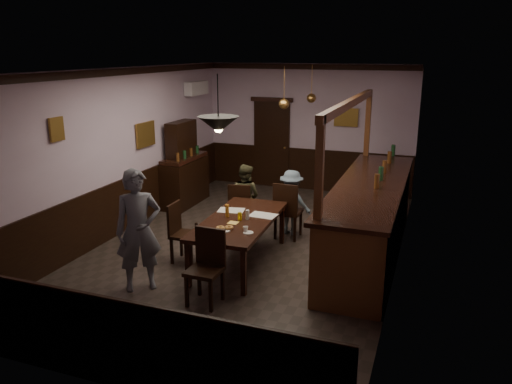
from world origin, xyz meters
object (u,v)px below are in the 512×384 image
at_px(chair_far_right, 287,208).
at_px(bar_counter, 370,216).
at_px(dining_table, 240,222).
at_px(pendant_brass_far, 311,98).
at_px(pendant_brass_mid, 284,104).
at_px(person_seated_left, 245,197).
at_px(chair_side, 181,230).
at_px(chair_near, 207,263).
at_px(coffee_cup, 246,229).
at_px(chair_far_left, 241,206).
at_px(pendant_iron, 218,125).
at_px(person_seated_right, 291,202).
at_px(soda_can, 240,216).
at_px(sideboard, 184,172).
at_px(person_standing, 139,230).

height_order(chair_far_right, bar_counter, bar_counter).
bearing_deg(bar_counter, dining_table, -148.45).
bearing_deg(pendant_brass_far, pendant_brass_mid, -98.45).
bearing_deg(chair_far_right, person_seated_left, -14.59).
distance_m(dining_table, chair_side, 0.96).
distance_m(chair_near, coffee_cup, 0.86).
xyz_separation_m(chair_far_left, pendant_iron, (0.52, -2.05, 1.81)).
bearing_deg(pendant_iron, person_seated_left, 103.19).
height_order(person_seated_right, soda_can, person_seated_right).
bearing_deg(person_seated_left, pendant_brass_far, -98.56).
distance_m(chair_near, soda_can, 1.28).
distance_m(sideboard, pendant_iron, 4.41).
bearing_deg(person_standing, pendant_brass_far, 37.37).
relative_size(person_seated_right, pendant_brass_far, 1.49).
height_order(soda_can, sideboard, sideboard).
xyz_separation_m(sideboard, pendant_brass_mid, (2.31, -0.19, 1.56)).
height_order(chair_far_right, chair_side, chair_far_right).
bearing_deg(person_seated_left, chair_far_right, 173.49).
relative_size(dining_table, chair_side, 2.32).
height_order(coffee_cup, pendant_brass_mid, pendant_brass_mid).
xyz_separation_m(sideboard, pendant_iron, (2.37, -3.35, 1.60)).
xyz_separation_m(chair_far_left, chair_side, (-0.43, -1.49, 0.00)).
bearing_deg(bar_counter, chair_side, -153.61).
height_order(chair_far_left, soda_can, chair_far_left).
xyz_separation_m(dining_table, pendant_brass_mid, (-0.03, 2.37, 1.61)).
xyz_separation_m(coffee_cup, pendant_iron, (-0.27, -0.27, 1.54)).
bearing_deg(sideboard, chair_side, -63.06).
bearing_deg(chair_near, person_seated_left, 102.73).
relative_size(person_seated_left, pendant_brass_far, 1.55).
relative_size(dining_table, person_seated_right, 1.86).
distance_m(person_seated_right, sideboard, 2.90).
relative_size(dining_table, chair_far_right, 2.14).
height_order(sideboard, pendant_brass_mid, pendant_brass_mid).
relative_size(dining_table, pendant_brass_far, 2.76).
relative_size(chair_far_left, pendant_brass_far, 1.18).
bearing_deg(dining_table, pendant_iron, -87.65).
distance_m(chair_far_right, coffee_cup, 1.83).
distance_m(chair_side, person_standing, 1.11).
height_order(soda_can, pendant_iron, pendant_iron).
bearing_deg(soda_can, dining_table, 114.69).
xyz_separation_m(chair_far_right, pendant_iron, (-0.36, -2.08, 1.77)).
bearing_deg(pendant_brass_far, bar_counter, -56.63).
xyz_separation_m(chair_near, person_standing, (-1.06, 0.02, 0.32)).
bearing_deg(pendant_iron, soda_can, 90.47).
bearing_deg(chair_far_right, chair_side, 49.92).
height_order(chair_far_right, person_seated_right, person_seated_right).
bearing_deg(person_seated_left, dining_table, 117.40).
bearing_deg(chair_side, coffee_cup, -105.36).
xyz_separation_m(dining_table, chair_near, (0.06, -1.32, -0.13)).
bearing_deg(chair_side, pendant_brass_far, -17.40).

